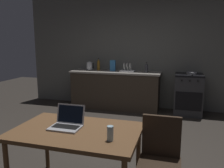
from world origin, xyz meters
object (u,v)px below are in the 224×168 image
electric_kettle (90,66)px  dish_rack (128,70)px  dining_table (77,136)px  cereal_box (113,66)px  laptop (67,123)px  bottle (146,68)px  stove_oven (188,94)px  bottle_b (99,65)px  frying_pan (192,73)px  drinking_glass (110,133)px  chair (160,157)px

electric_kettle → dish_rack: bearing=-0.0°
dining_table → cereal_box: cereal_box is taller
laptop → bottle: size_ratio=1.30×
stove_oven → cereal_box: 1.86m
stove_oven → dish_rack: (-1.40, 0.00, 0.50)m
stove_oven → bottle_b: 2.24m
cereal_box → dish_rack: bearing=-3.1°
laptop → electric_kettle: electric_kettle is taller
dining_table → cereal_box: bearing=99.4°
frying_pan → dish_rack: 1.44m
stove_oven → cereal_box: (-1.77, 0.02, 0.59)m
dining_table → bottle: bottle is taller
electric_kettle → drinking_glass: (1.54, -3.40, -0.22)m
bottle → cereal_box: 0.83m
stove_oven → dish_rack: size_ratio=2.69×
dining_table → bottle: size_ratio=5.27×
cereal_box → stove_oven: bearing=-0.7°
stove_oven → frying_pan: bearing=-31.1°
electric_kettle → cereal_box: 0.59m
stove_oven → bottle: 1.11m
dining_table → dish_rack: size_ratio=3.83×
cereal_box → drinking_glass: bearing=-74.5°
laptop → dish_rack: bearing=96.4°
dining_table → drinking_glass: drinking_glass is taller
dining_table → chair: chair is taller
stove_oven → bottle_b: size_ratio=3.06×
stove_oven → drinking_glass: 3.51m
laptop → drinking_glass: 0.57m
chair → cereal_box: cereal_box is taller
electric_kettle → cereal_box: bearing=1.9°
laptop → cereal_box: 3.27m
bottle → drinking_glass: size_ratio=1.79×
dining_table → chair: (0.85, 0.05, -0.13)m
laptop → drinking_glass: size_ratio=2.32×
frying_pan → dining_table: bearing=-111.6°
drinking_glass → cereal_box: cereal_box is taller
bottle → bottle_b: (-1.21, 0.13, 0.03)m
chair → cereal_box: (-1.39, 3.21, 0.52)m
dining_table → bottle: bearing=84.9°
laptop → dish_rack: size_ratio=0.94×
chair → bottle_b: (-1.77, 3.27, 0.53)m
stove_oven → bottle: bearing=-177.1°
chair → electric_kettle: bearing=109.5°
frying_pan → bottle_b: (-2.20, 0.11, 0.12)m
bottle → electric_kettle: bearing=178.0°
frying_pan → bottle_b: bearing=177.1°
cereal_box → bottle_b: bearing=171.1°
laptop → electric_kettle: bearing=112.9°
stove_oven → chair: bearing=-96.8°
electric_kettle → chair: bearing=-58.2°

